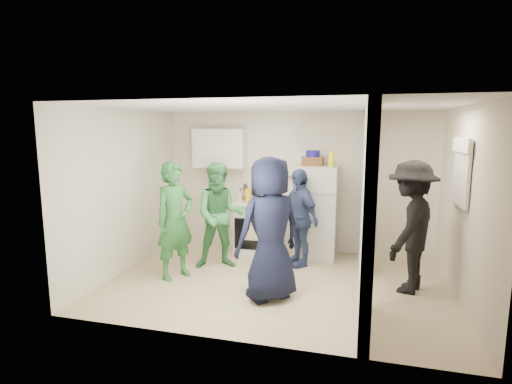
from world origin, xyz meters
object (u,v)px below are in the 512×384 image
person_green_left (175,221)px  person_denim (299,217)px  stove (258,227)px  wicker_basket (313,161)px  person_nook (411,227)px  blue_bowl (313,154)px  person_green_center (220,216)px  yellow_cup_stack_top (331,159)px  fridge (317,212)px  person_navy (270,229)px

person_green_left → person_denim: size_ratio=1.10×
stove → person_green_left: (-0.86, -1.54, 0.41)m
wicker_basket → person_nook: person_nook is taller
blue_bowl → person_green_center: blue_bowl is taller
wicker_basket → person_denim: 1.03m
blue_bowl → person_green_left: blue_bowl is taller
blue_bowl → person_denim: size_ratio=0.15×
yellow_cup_stack_top → person_green_left: yellow_cup_stack_top is taller
wicker_basket → person_green_center: (-1.33, -0.95, -0.81)m
fridge → person_nook: person_nook is taller
blue_bowl → person_nook: (1.47, -1.21, -0.89)m
wicker_basket → person_denim: bearing=-104.8°
person_green_left → person_green_center: bearing=-9.4°
person_navy → fridge: bearing=-147.1°
yellow_cup_stack_top → person_green_left: bearing=-146.7°
wicker_basket → person_navy: bearing=-99.0°
wicker_basket → yellow_cup_stack_top: yellow_cup_stack_top is taller
fridge → person_navy: (-0.41, -1.89, 0.14)m
fridge → person_denim: bearing=-116.4°
person_green_center → person_denim: person_green_center is taller
person_navy → person_nook: size_ratio=1.04×
person_green_left → person_navy: size_ratio=0.93×
blue_bowl → person_nook: 2.10m
fridge → blue_bowl: 1.00m
yellow_cup_stack_top → person_nook: yellow_cup_stack_top is taller
wicker_basket → person_green_center: wicker_basket is taller
person_denim → person_nook: bearing=24.6°
fridge → wicker_basket: (-0.10, 0.05, 0.87)m
yellow_cup_stack_top → person_green_center: (-1.65, -0.80, -0.86)m
blue_bowl → person_navy: (-0.31, -1.94, -0.85)m
wicker_basket → person_nook: size_ratio=0.19×
stove → yellow_cup_stack_top: yellow_cup_stack_top is taller
blue_bowl → person_navy: 2.14m
yellow_cup_stack_top → person_denim: yellow_cup_stack_top is taller
fridge → person_green_left: (-1.92, -1.51, 0.08)m
person_green_center → person_denim: size_ratio=1.07×
stove → person_green_left: person_green_left is taller
person_navy → person_nook: bearing=157.4°
person_denim → person_nook: (1.61, -0.68, 0.11)m
person_nook → person_green_center: bearing=-72.6°
person_green_center → person_navy: 1.43m
fridge → person_denim: 0.54m
stove → person_nook: person_nook is taller
stove → person_denim: size_ratio=0.58×
yellow_cup_stack_top → person_green_left: size_ratio=0.14×
stove → wicker_basket: bearing=1.2°
person_denim → yellow_cup_stack_top: bearing=87.3°
blue_bowl → person_denim: bearing=-104.8°
person_denim → person_nook: size_ratio=0.88×
person_green_left → person_navy: 1.57m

